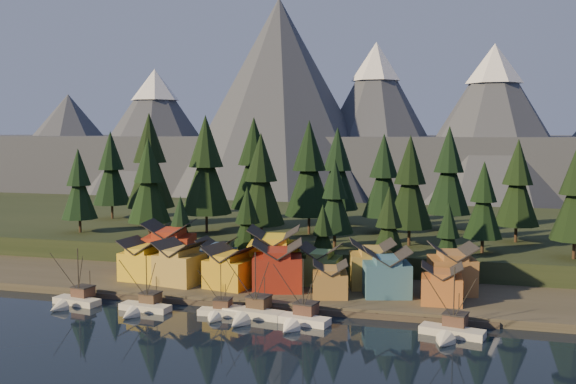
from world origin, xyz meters
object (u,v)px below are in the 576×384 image
(house_front_0, at_px, (144,258))
(house_front_1, at_px, (180,261))
(boat_6, at_px, (451,323))
(house_back_0, at_px, (170,245))
(boat_2, at_px, (218,305))
(house_back_1, at_px, (217,257))
(boat_1, at_px, (142,300))
(boat_3, at_px, (250,305))
(boat_0, at_px, (73,293))
(boat_4, at_px, (299,311))

(house_front_0, height_order, house_front_1, house_front_1)
(boat_6, relative_size, house_back_0, 1.04)
(boat_2, bearing_deg, house_back_1, 109.97)
(boat_1, distance_m, boat_2, 14.27)
(boat_3, relative_size, boat_6, 1.03)
(boat_1, relative_size, boat_3, 0.89)
(house_front_1, bearing_deg, boat_6, -5.96)
(boat_0, bearing_deg, boat_1, 8.41)
(house_front_1, bearing_deg, boat_1, -79.86)
(boat_4, height_order, house_back_0, house_back_0)
(boat_2, height_order, house_front_1, house_front_1)
(boat_1, xyz_separation_m, boat_6, (53.38, -0.22, 0.21))
(boat_2, relative_size, house_front_0, 1.08)
(boat_2, height_order, house_front_0, house_front_0)
(boat_3, bearing_deg, house_front_0, 160.08)
(house_front_1, bearing_deg, house_back_1, 69.52)
(house_front_0, bearing_deg, boat_1, -58.34)
(boat_2, bearing_deg, house_front_0, 142.16)
(house_back_0, bearing_deg, house_back_1, -21.94)
(boat_2, distance_m, house_back_0, 33.36)
(boat_0, bearing_deg, boat_3, 11.45)
(house_back_0, bearing_deg, house_front_1, -65.81)
(boat_2, distance_m, house_back_1, 24.80)
(boat_2, xyz_separation_m, house_back_0, (-21.30, 25.12, 5.32))
(boat_2, bearing_deg, boat_0, 178.95)
(boat_0, distance_m, boat_4, 43.31)
(house_back_0, bearing_deg, boat_4, -46.74)
(house_front_0, bearing_deg, house_back_0, 85.67)
(boat_0, xyz_separation_m, boat_2, (28.58, 0.57, -0.32))
(boat_6, bearing_deg, boat_4, -166.60)
(house_front_0, xyz_separation_m, house_back_0, (1.50, 8.77, 1.35))
(boat_0, height_order, boat_4, boat_4)
(boat_0, height_order, boat_1, boat_0)
(house_front_0, bearing_deg, house_back_1, 30.51)
(boat_6, bearing_deg, house_front_1, 176.77)
(boat_1, relative_size, house_front_0, 1.22)
(house_front_0, distance_m, house_back_0, 9.00)
(boat_1, relative_size, boat_2, 1.13)
(boat_2, height_order, house_back_0, house_back_0)
(boat_4, relative_size, boat_6, 1.00)
(boat_2, height_order, boat_4, boat_4)
(boat_0, bearing_deg, boat_2, 11.28)
(boat_2, bearing_deg, boat_6, -3.99)
(boat_1, height_order, boat_2, boat_1)
(house_front_1, xyz_separation_m, house_back_0, (-7.22, 10.40, 1.19))
(boat_1, bearing_deg, house_back_1, 84.17)
(boat_4, bearing_deg, boat_1, -169.05)
(boat_0, relative_size, house_back_1, 1.44)
(boat_4, xyz_separation_m, house_back_1, (-23.97, 23.91, 3.36))
(boat_1, xyz_separation_m, house_back_1, (4.99, 23.71, 3.63))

